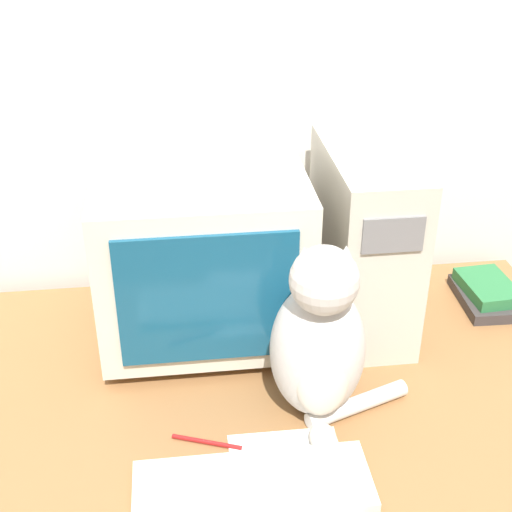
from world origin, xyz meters
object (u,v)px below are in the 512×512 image
Objects in this scene: pen at (207,442)px; crt_monitor at (203,256)px; computer_tower at (363,239)px; keyboard at (253,485)px; cat at (320,343)px; book_stack at (487,293)px.

crt_monitor is at bearing 86.77° from pen.
computer_tower is 0.63m from keyboard.
keyboard is 0.29m from cat.
crt_monitor reaches higher than keyboard.
crt_monitor is 0.73m from book_stack.
cat is 2.94× the size of pen.
pen is at bearing -160.65° from cat.
cat is 0.29m from pen.
keyboard is 2.09× the size of book_stack.
keyboard reaches higher than pen.
book_stack is at bearing 36.87° from cat.
computer_tower reaches higher than keyboard.
crt_monitor is at bearing 96.20° from keyboard.
pen is at bearing 121.32° from keyboard.
computer_tower is 0.59m from pen.
cat is at bearing -117.31° from computer_tower.
crt_monitor is 0.37m from cat.
keyboard is at bearing -141.05° from book_stack.
crt_monitor reaches higher than cat.
pen is (-0.02, -0.37, -0.20)m from crt_monitor.
crt_monitor is 3.39× the size of pen.
pen is at bearing -135.30° from computer_tower.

